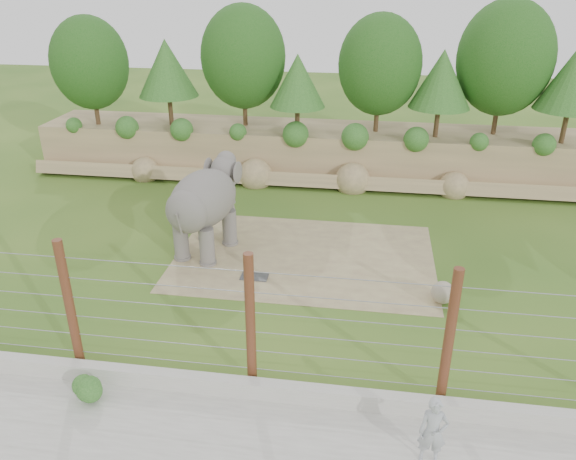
# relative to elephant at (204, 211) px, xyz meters

# --- Properties ---
(ground) EXTENTS (90.00, 90.00, 0.00)m
(ground) POSITION_rel_elephant_xyz_m (3.42, -2.91, -1.74)
(ground) COLOR #2F591B
(ground) RESTS_ON ground
(back_embankment) EXTENTS (30.00, 5.52, 8.77)m
(back_embankment) POSITION_rel_elephant_xyz_m (4.00, 9.76, 2.22)
(back_embankment) COLOR #867251
(back_embankment) RESTS_ON ground
(dirt_patch) EXTENTS (10.00, 7.00, 0.02)m
(dirt_patch) POSITION_rel_elephant_xyz_m (3.92, 0.09, -1.73)
(dirt_patch) COLOR #907858
(dirt_patch) RESTS_ON ground
(drain_grate) EXTENTS (1.00, 0.60, 0.03)m
(drain_grate) POSITION_rel_elephant_xyz_m (2.30, -1.78, -1.71)
(drain_grate) COLOR #262628
(drain_grate) RESTS_ON dirt_patch
(elephant) EXTENTS (2.79, 4.62, 3.49)m
(elephant) POSITION_rel_elephant_xyz_m (0.00, 0.00, 0.00)
(elephant) COLOR #5F5954
(elephant) RESTS_ON ground
(stone_ball) EXTENTS (0.77, 0.77, 0.77)m
(stone_ball) POSITION_rel_elephant_xyz_m (8.92, -2.50, -1.34)
(stone_ball) COLOR gray
(stone_ball) RESTS_ON dirt_patch
(retaining_wall) EXTENTS (26.00, 0.35, 0.50)m
(retaining_wall) POSITION_rel_elephant_xyz_m (3.42, -7.91, -1.49)
(retaining_wall) COLOR #ABA79F
(retaining_wall) RESTS_ON ground
(walkway) EXTENTS (26.00, 4.00, 0.01)m
(walkway) POSITION_rel_elephant_xyz_m (3.42, -9.91, -1.74)
(walkway) COLOR #ABA79F
(walkway) RESTS_ON ground
(barrier_fence) EXTENTS (20.26, 0.26, 4.00)m
(barrier_fence) POSITION_rel_elephant_xyz_m (3.42, -7.41, 0.26)
(barrier_fence) COLOR #582817
(barrier_fence) RESTS_ON ground
(walkway_shrub) EXTENTS (0.71, 0.71, 0.71)m
(walkway_shrub) POSITION_rel_elephant_xyz_m (-0.71, -8.71, -1.38)
(walkway_shrub) COLOR #22571C
(walkway_shrub) RESTS_ON walkway
(zookeeper) EXTENTS (0.65, 0.43, 1.78)m
(zookeeper) POSITION_rel_elephant_xyz_m (7.99, -9.43, -0.84)
(zookeeper) COLOR silver
(zookeeper) RESTS_ON walkway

